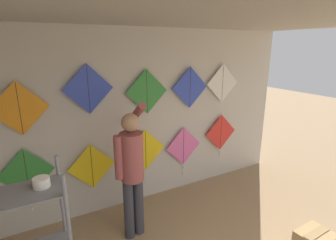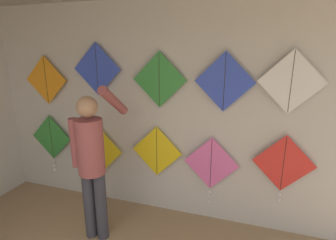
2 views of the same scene
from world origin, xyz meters
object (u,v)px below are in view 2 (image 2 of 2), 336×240
object	(u,v)px
kite_5	(46,80)
kite_3	(211,166)
kite_9	(291,82)
kite_6	(97,69)
kite_4	(283,165)
kite_0	(52,139)
kite_1	(100,150)
kite_8	(225,82)
kite_2	(157,151)
kite_7	(159,80)
shopkeeper	(92,157)

from	to	relation	value
kite_5	kite_3	bearing A→B (deg)	-0.02
kite_9	kite_6	bearing A→B (deg)	180.00
kite_4	kite_6	size ratio (longest dim) A/B	1.20
kite_9	kite_0	bearing A→B (deg)	-179.99
kite_9	kite_1	bearing A→B (deg)	180.00
kite_9	kite_8	bearing A→B (deg)	180.00
kite_8	kite_9	size ratio (longest dim) A/B	1.00
kite_3	kite_6	world-z (taller)	kite_6
kite_4	kite_9	xyz separation A→B (m)	(-0.02, 0.00, 0.96)
kite_2	kite_7	xyz separation A→B (m)	(0.05, 0.00, 0.96)
kite_6	kite_9	xyz separation A→B (m)	(2.37, 0.00, -0.08)
kite_2	kite_6	world-z (taller)	kite_6
kite_1	kite_3	size ratio (longest dim) A/B	0.77
kite_1	kite_7	distance (m)	1.39
kite_6	kite_2	bearing A→B (deg)	0.00
kite_9	kite_3	bearing A→B (deg)	-179.95
kite_2	kite_3	bearing A→B (deg)	-0.05
kite_6	kite_7	distance (m)	0.88
kite_2	kite_6	size ratio (longest dim) A/B	1.00
shopkeeper	kite_4	distance (m)	2.20
kite_7	kite_1	bearing A→B (deg)	180.00
kite_1	kite_8	size ratio (longest dim) A/B	1.00
kite_1	kite_9	size ratio (longest dim) A/B	1.00
shopkeeper	kite_6	xyz separation A→B (m)	(-0.32, 0.72, 0.91)
kite_6	shopkeeper	bearing A→B (deg)	-66.08
kite_0	kite_1	size ratio (longest dim) A/B	1.30
kite_1	kite_6	size ratio (longest dim) A/B	1.00
kite_1	kite_9	distance (m)	2.64
kite_0	kite_2	xyz separation A→B (m)	(1.72, 0.00, 0.02)
kite_2	kite_8	distance (m)	1.27
kite_5	kite_9	distance (m)	3.22
shopkeeper	kite_0	distance (m)	1.41
shopkeeper	kite_9	size ratio (longest dim) A/B	2.66
kite_1	shopkeeper	bearing A→B (deg)	-63.28
kite_2	kite_9	distance (m)	1.83
kite_2	kite_9	size ratio (longest dim) A/B	1.00
shopkeeper	kite_4	bearing A→B (deg)	12.34
kite_4	kite_5	distance (m)	3.36
kite_1	kite_7	xyz separation A→B (m)	(0.92, 0.00, 1.05)
kite_8	kite_3	bearing A→B (deg)	-179.66
kite_4	kite_6	distance (m)	2.61
kite_6	kite_7	world-z (taller)	kite_6
shopkeeper	kite_9	xyz separation A→B (m)	(2.05, 0.72, 0.83)
kite_1	kite_4	bearing A→B (deg)	-0.01
kite_8	kite_0	bearing A→B (deg)	-179.99
kite_1	kite_4	xyz separation A→B (m)	(2.44, -0.00, 0.12)
shopkeeper	kite_0	xyz separation A→B (m)	(-1.21, 0.72, -0.17)
kite_2	kite_7	bearing A→B (deg)	0.00
kite_0	kite_7	distance (m)	2.02
kite_6	kite_3	bearing A→B (deg)	-0.02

